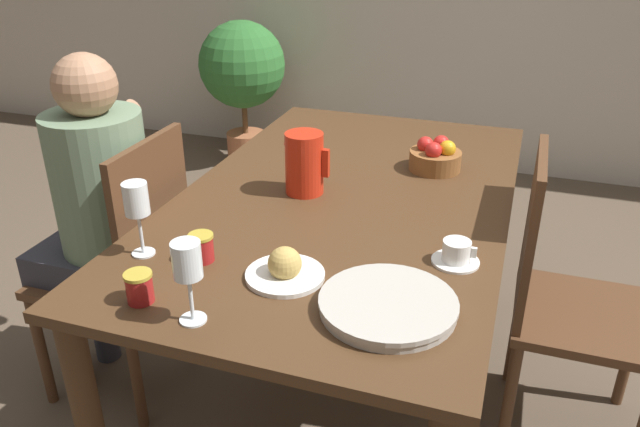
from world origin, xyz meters
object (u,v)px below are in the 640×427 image
at_px(fruit_bowl, 435,157).
at_px(potted_plant, 242,72).
at_px(chair_person_side, 128,264).
at_px(person_seated, 97,203).
at_px(jam_jar_red, 201,246).
at_px(red_pitcher, 304,163).
at_px(jam_jar_amber, 139,286).
at_px(wine_glass_water, 136,202).
at_px(bread_plate, 284,268).
at_px(chair_opposite, 563,297).
at_px(serving_tray, 388,305).
at_px(teacup_near_person, 456,254).
at_px(wine_glass_juice, 187,265).

height_order(fruit_bowl, potted_plant, potted_plant).
bearing_deg(chair_person_side, person_seated, 86.08).
height_order(jam_jar_red, fruit_bowl, fruit_bowl).
distance_m(red_pitcher, fruit_bowl, 0.48).
relative_size(person_seated, jam_jar_amber, 16.27).
bearing_deg(jam_jar_amber, jam_jar_red, 78.09).
xyz_separation_m(person_seated, jam_jar_red, (0.54, -0.29, 0.09)).
xyz_separation_m(wine_glass_water, bread_plate, (0.38, 0.01, -0.12)).
bearing_deg(bread_plate, potted_plant, 117.46).
relative_size(chair_opposite, serving_tray, 3.05).
height_order(wine_glass_water, potted_plant, wine_glass_water).
height_order(chair_opposite, jam_jar_red, chair_opposite).
distance_m(chair_opposite, potted_plant, 2.69).
relative_size(fruit_bowl, potted_plant, 0.19).
relative_size(wine_glass_water, fruit_bowl, 1.14).
distance_m(chair_person_side, serving_tray, 1.04).
xyz_separation_m(chair_person_side, red_pitcher, (0.55, 0.20, 0.36)).
bearing_deg(potted_plant, chair_person_side, -74.85).
height_order(person_seated, jam_jar_amber, person_seated).
bearing_deg(wine_glass_water, chair_opposite, 27.72).
height_order(person_seated, bread_plate, person_seated).
bearing_deg(wine_glass_water, chair_person_side, 134.25).
distance_m(chair_opposite, jam_jar_red, 1.10).
height_order(teacup_near_person, jam_jar_red, jam_jar_red).
distance_m(fruit_bowl, potted_plant, 2.19).
height_order(teacup_near_person, jam_jar_amber, jam_jar_amber).
height_order(wine_glass_water, bread_plate, wine_glass_water).
bearing_deg(teacup_near_person, wine_glass_juice, -139.50).
xyz_separation_m(chair_person_side, serving_tray, (0.95, -0.35, 0.27)).
height_order(wine_glass_juice, jam_jar_red, wine_glass_juice).
height_order(chair_person_side, wine_glass_water, wine_glass_water).
distance_m(chair_opposite, jam_jar_amber, 1.25).
height_order(chair_opposite, bread_plate, chair_opposite).
distance_m(chair_person_side, wine_glass_juice, 0.86).
relative_size(bread_plate, jam_jar_red, 2.64).
xyz_separation_m(chair_opposite, serving_tray, (-0.41, -0.61, 0.27)).
xyz_separation_m(bread_plate, jam_jar_red, (-0.22, 0.01, 0.02)).
height_order(teacup_near_person, potted_plant, potted_plant).
bearing_deg(jam_jar_red, chair_person_side, 148.22).
distance_m(wine_glass_water, bread_plate, 0.40).
relative_size(teacup_near_person, fruit_bowl, 0.69).
bearing_deg(red_pitcher, jam_jar_amber, -101.81).
relative_size(chair_person_side, fruit_bowl, 5.41).
bearing_deg(jam_jar_amber, potted_plant, 110.65).
relative_size(teacup_near_person, serving_tray, 0.39).
relative_size(chair_person_side, serving_tray, 3.05).
bearing_deg(fruit_bowl, jam_jar_red, -119.67).
bearing_deg(person_seated, wine_glass_water, -128.71).
bearing_deg(bread_plate, teacup_near_person, 27.86).
bearing_deg(chair_person_side, jam_jar_red, -121.78).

